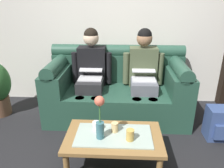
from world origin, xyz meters
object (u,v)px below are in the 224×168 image
Objects in this scene: cup_near_left at (115,127)px; cup_near_right at (130,135)px; person_right at (143,71)px; flower_vase at (100,117)px; backpack_right at (220,124)px; person_left at (91,70)px; coffee_table at (114,139)px; cup_far_center at (96,126)px; couch at (117,90)px.

cup_near_left is 0.20m from cup_near_right.
person_right is 1.09m from cup_near_left.
backpack_right is (1.37, 0.56, -0.38)m from flower_vase.
person_left reaches higher than cup_near_left.
coffee_table is at bearing -71.31° from person_left.
cup_near_right is at bearing -65.57° from person_left.
cup_near_right is at bearing -151.84° from backpack_right.
person_left is 13.52× the size of cup_far_center.
person_right reaches higher than cup_near_right.
person_right is at bearing -0.00° from person_left.
coffee_table is 0.21m from cup_far_center.
backpack_right reaches higher than coffee_table.
flower_vase is (-0.48, -1.11, -0.08)m from person_right.
flower_vase is 0.24m from cup_near_left.
person_right reaches higher than backpack_right.
person_left is (-0.36, -0.00, 0.28)m from couch.
couch is at bearing 79.88° from cup_far_center.
cup_far_center is at bearing 156.81° from coffee_table.
person_right is at bearing 70.75° from cup_near_left.
person_right is at bearing -0.33° from couch.
cup_far_center is at bearing -118.50° from person_right.
cup_near_right is 0.36m from cup_far_center.
person_right reaches higher than flower_vase.
backpack_right is (1.42, 0.44, -0.20)m from cup_far_center.
flower_vase is 1.08× the size of backpack_right.
person_right is 2.82× the size of flower_vase.
person_right is (0.36, -0.00, 0.28)m from couch.
cup_near_left is at bearing -5.64° from cup_far_center.
backpack_right is at bearing -31.66° from person_right.
cup_near_right reaches higher than coffee_table.
cup_near_left is 0.19m from cup_far_center.
cup_near_left reaches higher than cup_far_center.
flower_vase is 1.53m from backpack_right.
cup_near_left reaches higher than backpack_right.
coffee_table is (0.00, -1.06, -0.07)m from couch.
coffee_table is at bearing 154.79° from cup_near_right.
couch reaches higher than cup_near_right.
person_left is at bearing 180.00° from person_right.
backpack_right is (1.61, -0.55, -0.46)m from person_left.
cup_far_center is 0.23× the size of backpack_right.
flower_vase is 0.33m from cup_near_right.
cup_near_right is (0.15, -0.13, 0.01)m from cup_near_left.
couch reaches higher than coffee_table.
person_left is at bearing 108.69° from coffee_table.
cup_near_left is at bearing -69.90° from person_left.
coffee_table is (-0.36, -1.06, -0.36)m from person_right.
cup_near_right is (-0.20, -1.13, -0.25)m from person_right.
person_left reaches higher than cup_near_right.
couch is 2.02× the size of coffee_table.
couch is 1.56× the size of person_right.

